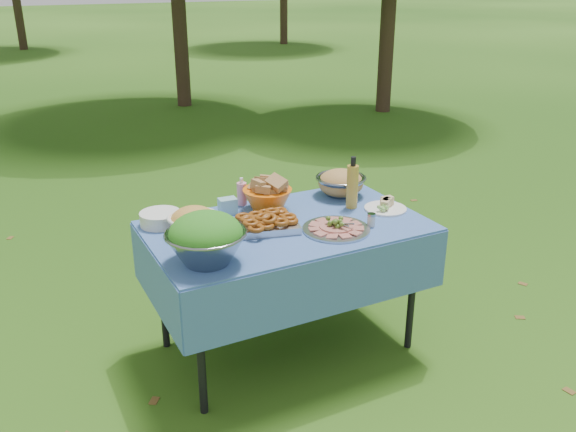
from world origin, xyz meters
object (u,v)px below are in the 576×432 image
object	(u,v)px
salad_bowl	(206,238)
charcuterie_platter	(336,223)
plate_stack	(160,218)
picnic_table	(287,288)
pasta_bowl_steel	(341,182)
oil_bottle	(352,182)
bread_bowl	(267,194)

from	to	relation	value
salad_bowl	charcuterie_platter	bearing A→B (deg)	4.15
salad_bowl	plate_stack	world-z (taller)	salad_bowl
picnic_table	pasta_bowl_steel	world-z (taller)	pasta_bowl_steel
plate_stack	oil_bottle	distance (m)	1.08
picnic_table	charcuterie_platter	distance (m)	0.50
plate_stack	pasta_bowl_steel	xyz separation A→B (m)	(1.10, -0.04, 0.04)
pasta_bowl_steel	oil_bottle	bearing A→B (deg)	-104.30
picnic_table	charcuterie_platter	size ratio (longest dim) A/B	4.12
oil_bottle	bread_bowl	bearing A→B (deg)	156.71
oil_bottle	plate_stack	bearing A→B (deg)	166.78
picnic_table	plate_stack	world-z (taller)	plate_stack
plate_stack	oil_bottle	xyz separation A→B (m)	(1.05, -0.25, 0.11)
picnic_table	charcuterie_platter	bearing A→B (deg)	-42.56
salad_bowl	bread_bowl	world-z (taller)	salad_bowl
pasta_bowl_steel	oil_bottle	world-z (taller)	oil_bottle
picnic_table	plate_stack	distance (m)	0.79
salad_bowl	bread_bowl	size ratio (longest dim) A/B	1.34
bread_bowl	charcuterie_platter	size ratio (longest dim) A/B	0.78
pasta_bowl_steel	oil_bottle	distance (m)	0.22
bread_bowl	oil_bottle	world-z (taller)	oil_bottle
bread_bowl	oil_bottle	xyz separation A→B (m)	(0.44, -0.19, 0.06)
plate_stack	bread_bowl	world-z (taller)	bread_bowl
salad_bowl	charcuterie_platter	xyz separation A→B (m)	(0.73, 0.05, -0.08)
pasta_bowl_steel	salad_bowl	bearing A→B (deg)	-153.95
picnic_table	pasta_bowl_steel	bearing A→B (deg)	28.52
plate_stack	pasta_bowl_steel	size ratio (longest dim) A/B	0.74
plate_stack	picnic_table	bearing A→B (deg)	-27.52
picnic_table	salad_bowl	world-z (taller)	salad_bowl
pasta_bowl_steel	oil_bottle	size ratio (longest dim) A/B	0.99
plate_stack	bread_bowl	bearing A→B (deg)	-5.25
picnic_table	charcuterie_platter	xyz separation A→B (m)	(0.20, -0.18, 0.42)
picnic_table	salad_bowl	distance (m)	0.77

